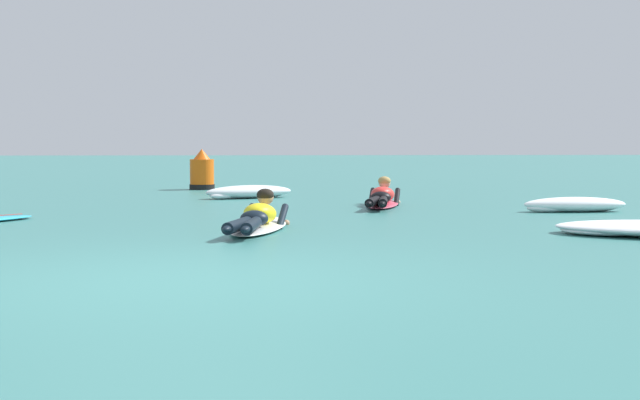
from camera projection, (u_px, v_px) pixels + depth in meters
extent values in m
plane|color=#387A75|center=(225.00, 199.00, 16.94)|extent=(120.00, 120.00, 0.00)
ellipsoid|color=white|center=(259.00, 227.00, 10.88)|extent=(0.98, 2.25, 0.07)
ellipsoid|color=white|center=(274.00, 219.00, 11.91)|extent=(0.24, 0.24, 0.06)
ellipsoid|color=yellow|center=(260.00, 214.00, 10.92)|extent=(0.52, 0.72, 0.34)
ellipsoid|color=black|center=(254.00, 219.00, 10.54)|extent=(0.39, 0.34, 0.20)
cylinder|color=black|center=(238.00, 225.00, 9.99)|extent=(0.34, 0.84, 0.14)
ellipsoid|color=black|center=(227.00, 229.00, 9.58)|extent=(0.14, 0.24, 0.08)
cylinder|color=black|center=(251.00, 226.00, 9.97)|extent=(0.25, 0.85, 0.14)
ellipsoid|color=black|center=(246.00, 229.00, 9.55)|extent=(0.14, 0.24, 0.08)
cylinder|color=black|center=(248.00, 217.00, 11.30)|extent=(0.20, 0.58, 0.33)
sphere|color=tan|center=(254.00, 222.00, 11.69)|extent=(0.09, 0.09, 0.09)
cylinder|color=black|center=(282.00, 218.00, 11.23)|extent=(0.20, 0.58, 0.33)
sphere|color=tan|center=(286.00, 223.00, 11.59)|extent=(0.09, 0.09, 0.09)
sphere|color=tan|center=(266.00, 197.00, 11.28)|extent=(0.21, 0.21, 0.21)
ellipsoid|color=black|center=(265.00, 195.00, 11.26)|extent=(0.25, 0.24, 0.16)
ellipsoid|color=#E54C66|center=(382.00, 204.00, 14.96)|extent=(0.96, 2.13, 0.07)
ellipsoid|color=#E54C66|center=(387.00, 200.00, 15.93)|extent=(0.23, 0.24, 0.06)
ellipsoid|color=red|center=(383.00, 194.00, 15.00)|extent=(0.54, 0.76, 0.35)
ellipsoid|color=black|center=(381.00, 197.00, 14.61)|extent=(0.39, 0.35, 0.20)
cylinder|color=black|center=(373.00, 202.00, 14.05)|extent=(0.37, 0.86, 0.14)
ellipsoid|color=black|center=(369.00, 203.00, 13.63)|extent=(0.15, 0.24, 0.08)
cylinder|color=black|center=(383.00, 202.00, 14.03)|extent=(0.27, 0.87, 0.14)
ellipsoid|color=black|center=(383.00, 203.00, 13.60)|extent=(0.15, 0.24, 0.08)
cylinder|color=black|center=(372.00, 197.00, 15.41)|extent=(0.21, 0.57, 0.33)
sphere|color=tan|center=(374.00, 202.00, 15.79)|extent=(0.09, 0.09, 0.09)
cylinder|color=black|center=(397.00, 198.00, 15.33)|extent=(0.21, 0.57, 0.33)
sphere|color=tan|center=(398.00, 202.00, 15.68)|extent=(0.09, 0.09, 0.09)
sphere|color=tan|center=(384.00, 183.00, 15.39)|extent=(0.21, 0.21, 0.21)
ellipsoid|color=#AD894C|center=(384.00, 181.00, 15.37)|extent=(0.26, 0.24, 0.16)
ellipsoid|color=white|center=(249.00, 192.00, 17.13)|extent=(1.87, 1.27, 0.25)
ellipsoid|color=white|center=(268.00, 193.00, 17.42)|extent=(0.65, 0.32, 0.18)
ellipsoid|color=white|center=(225.00, 196.00, 16.83)|extent=(0.70, 0.62, 0.14)
ellipsoid|color=white|center=(600.00, 231.00, 10.28)|extent=(1.09, 1.01, 0.09)
ellipsoid|color=white|center=(575.00, 204.00, 13.74)|extent=(1.65, 0.56, 0.23)
ellipsoid|color=white|center=(598.00, 206.00, 13.86)|extent=(0.64, 0.45, 0.16)
ellipsoid|color=white|center=(546.00, 208.00, 13.65)|extent=(0.61, 0.31, 0.13)
cylinder|color=#EA5B0F|center=(202.00, 174.00, 20.33)|extent=(0.55, 0.55, 0.70)
cone|color=#EA5B0F|center=(202.00, 154.00, 20.30)|extent=(0.39, 0.39, 0.24)
cylinder|color=black|center=(202.00, 187.00, 20.35)|extent=(0.58, 0.58, 0.12)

